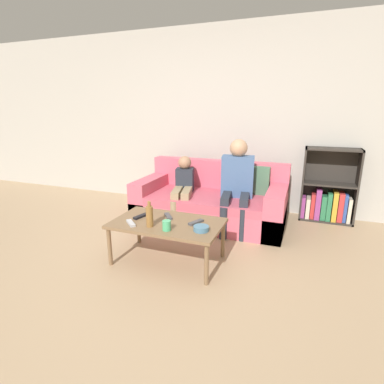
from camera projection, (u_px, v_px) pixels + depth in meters
The scene contains 14 objects.
ground_plane at pixel (139, 284), 2.60m from camera, with size 22.00×22.00×0.00m, color tan.
wall_back at pixel (218, 120), 4.42m from camera, with size 12.00×0.06×2.60m.
couch at pixel (212, 202), 4.00m from camera, with size 1.92×0.95×0.77m.
bookshelf at pixel (328, 195), 3.99m from camera, with size 0.68×0.28×0.98m.
coffee_table at pixel (167, 226), 2.90m from camera, with size 1.06×0.62×0.41m.
person_adult at pixel (237, 178), 3.70m from camera, with size 0.44×0.69×1.11m.
person_child at pixel (183, 186), 3.92m from camera, with size 0.37×0.68×0.86m.
cup_near at pixel (167, 225), 2.68m from camera, with size 0.08×0.08×0.09m.
tv_remote_0 at pixel (141, 216), 3.00m from camera, with size 0.09×0.18×0.02m.
tv_remote_1 at pixel (196, 222), 2.85m from camera, with size 0.11×0.17×0.02m.
tv_remote_2 at pixel (168, 216), 3.01m from camera, with size 0.14×0.16×0.02m.
tv_remote_3 at pixel (131, 223), 2.83m from camera, with size 0.16×0.15×0.02m.
snack_bowl at pixel (201, 228), 2.67m from camera, with size 0.14×0.14×0.05m.
bottle at pixel (150, 216), 2.75m from camera, with size 0.07×0.07×0.24m.
Camera 1 is at (1.24, -1.98, 1.47)m, focal length 28.00 mm.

